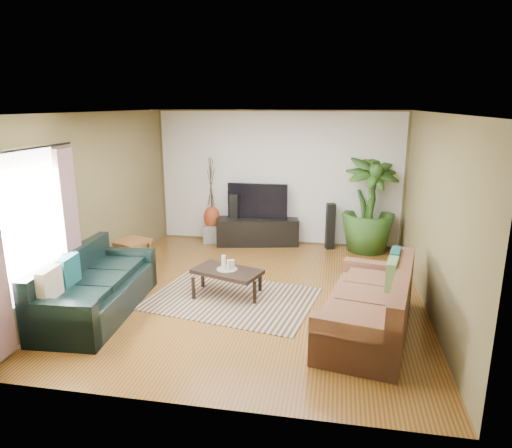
% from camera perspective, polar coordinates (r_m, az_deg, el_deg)
% --- Properties ---
extents(floor, '(5.50, 5.50, 0.00)m').
position_cam_1_polar(floor, '(7.07, -0.29, -8.66)').
color(floor, brown).
rests_on(floor, ground).
extents(ceiling, '(5.50, 5.50, 0.00)m').
position_cam_1_polar(ceiling, '(6.49, -0.32, 13.77)').
color(ceiling, white).
rests_on(ceiling, ground).
extents(wall_back, '(5.00, 0.00, 5.00)m').
position_cam_1_polar(wall_back, '(9.32, 2.82, 5.74)').
color(wall_back, brown).
rests_on(wall_back, ground).
extents(wall_front, '(5.00, 0.00, 5.00)m').
position_cam_1_polar(wall_front, '(4.09, -7.45, -6.34)').
color(wall_front, brown).
rests_on(wall_front, ground).
extents(wall_left, '(0.00, 5.50, 5.50)m').
position_cam_1_polar(wall_left, '(7.52, -19.42, 2.70)').
color(wall_left, brown).
rests_on(wall_left, ground).
extents(wall_right, '(0.00, 5.50, 5.50)m').
position_cam_1_polar(wall_right, '(6.67, 21.30, 1.08)').
color(wall_right, brown).
rests_on(wall_right, ground).
extents(backwall_panel, '(4.90, 0.00, 4.90)m').
position_cam_1_polar(backwall_panel, '(9.31, 2.81, 5.73)').
color(backwall_panel, white).
rests_on(backwall_panel, ground).
extents(window_pane, '(0.00, 1.80, 1.80)m').
position_cam_1_polar(window_pane, '(6.19, -26.49, -0.01)').
color(window_pane, white).
rests_on(window_pane, ground).
extents(curtain_far, '(0.08, 0.35, 2.20)m').
position_cam_1_polar(curtain_far, '(6.82, -22.22, -0.47)').
color(curtain_far, gray).
rests_on(curtain_far, ground).
extents(curtain_rod, '(0.03, 1.90, 0.03)m').
position_cam_1_polar(curtain_rod, '(6.02, -27.09, 8.28)').
color(curtain_rod, black).
rests_on(curtain_rod, ground).
extents(sofa_left, '(1.06, 2.22, 0.85)m').
position_cam_1_polar(sofa_left, '(6.69, -19.26, -7.03)').
color(sofa_left, black).
rests_on(sofa_left, floor).
extents(sofa_right, '(1.36, 2.29, 0.85)m').
position_cam_1_polar(sofa_right, '(5.98, 13.79, -9.23)').
color(sofa_right, brown).
rests_on(sofa_right, floor).
extents(area_rug, '(2.63, 2.07, 0.01)m').
position_cam_1_polar(area_rug, '(6.89, -3.02, -9.29)').
color(area_rug, tan).
rests_on(area_rug, floor).
extents(coffee_table, '(1.12, 0.84, 0.41)m').
position_cam_1_polar(coffee_table, '(6.95, -3.60, -7.31)').
color(coffee_table, black).
rests_on(coffee_table, floor).
extents(candle_tray, '(0.31, 0.31, 0.01)m').
position_cam_1_polar(candle_tray, '(6.87, -3.63, -5.67)').
color(candle_tray, gray).
rests_on(candle_tray, coffee_table).
extents(candle_tall, '(0.06, 0.06, 0.20)m').
position_cam_1_polar(candle_tall, '(6.88, -4.07, -4.72)').
color(candle_tall, beige).
rests_on(candle_tall, candle_tray).
extents(candle_mid, '(0.06, 0.06, 0.15)m').
position_cam_1_polar(candle_mid, '(6.80, -3.39, -5.14)').
color(candle_mid, beige).
rests_on(candle_mid, candle_tray).
extents(candle_short, '(0.06, 0.06, 0.13)m').
position_cam_1_polar(candle_short, '(6.89, -2.95, -4.99)').
color(candle_short, beige).
rests_on(candle_short, candle_tray).
extents(tv_stand, '(1.73, 0.83, 0.55)m').
position_cam_1_polar(tv_stand, '(9.37, 0.18, -0.93)').
color(tv_stand, black).
rests_on(tv_stand, floor).
extents(television, '(1.22, 0.07, 0.72)m').
position_cam_1_polar(television, '(9.22, 0.18, 2.88)').
color(television, black).
rests_on(television, tv_stand).
extents(speaker_left, '(0.24, 0.25, 1.04)m').
position_cam_1_polar(speaker_left, '(9.39, -2.52, 0.65)').
color(speaker_left, black).
rests_on(speaker_left, floor).
extents(speaker_right, '(0.20, 0.22, 0.92)m').
position_cam_1_polar(speaker_right, '(9.19, 9.27, -0.27)').
color(speaker_right, black).
rests_on(speaker_right, floor).
extents(potted_plant, '(1.30, 1.30, 1.85)m').
position_cam_1_polar(potted_plant, '(9.08, 13.95, 2.35)').
color(potted_plant, '#284F1A').
rests_on(potted_plant, floor).
extents(plant_pot, '(0.34, 0.34, 0.27)m').
position_cam_1_polar(plant_pot, '(9.27, 13.65, -2.45)').
color(plant_pot, black).
rests_on(plant_pot, floor).
extents(pedestal, '(0.44, 0.44, 0.36)m').
position_cam_1_polar(pedestal, '(9.61, -5.51, -1.18)').
color(pedestal, gray).
rests_on(pedestal, floor).
extents(vase, '(0.33, 0.33, 0.47)m').
position_cam_1_polar(vase, '(9.52, -5.56, 0.84)').
color(vase, maroon).
rests_on(vase, pedestal).
extents(side_table, '(0.67, 0.67, 0.56)m').
position_cam_1_polar(side_table, '(8.17, -15.26, -3.84)').
color(side_table, brown).
rests_on(side_table, floor).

